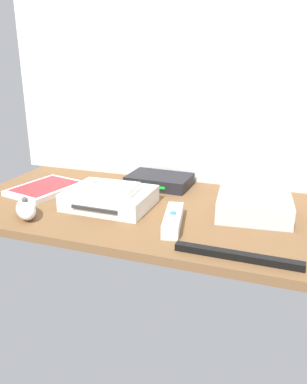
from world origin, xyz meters
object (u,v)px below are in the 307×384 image
game_case (45,188)px  game_console (110,198)px  network_router (159,181)px  remote_nunchuk (26,209)px  mini_computer (254,204)px  remote_classic_pad (108,188)px  remote_wand (173,220)px  sensor_bar (237,256)px

game_case → game_console: bearing=0.6°
network_router → game_case: bearing=-150.7°
game_console → remote_nunchuk: bearing=-138.9°
game_console → mini_computer: (34.99, 6.72, 0.44)cm
network_router → remote_classic_pad: bearing=-104.9°
game_console → remote_nunchuk: size_ratio=2.08×
remote_wand → remote_nunchuk: remote_nunchuk is taller
network_router → sensor_bar: size_ratio=0.77×
game_console → remote_wand: game_console is taller
mini_computer → remote_wand: (-16.28, -13.04, -1.13)cm
game_case → mini_computer: bearing=14.2°
network_router → remote_nunchuk: bearing=-121.8°
game_case → remote_nunchuk: (7.29, -17.89, 1.28)cm
game_console → remote_classic_pad: remote_classic_pad is taller
remote_nunchuk → remote_classic_pad: size_ratio=0.70×
network_router → sensor_bar: 45.89cm
game_console → remote_classic_pad: (0.19, -1.26, 3.21)cm
mini_computer → remote_classic_pad: remote_classic_pad is taller
game_console → remote_classic_pad: 3.45cm
game_case → remote_classic_pad: size_ratio=1.46×
game_console → remote_nunchuk: (-15.50, -13.20, -0.16)cm
remote_nunchuk → game_console: bearing=-4.3°
remote_wand → remote_classic_pad: bearing=153.5°
mini_computer → remote_nunchuk: (-50.49, -19.91, -0.60)cm
mini_computer → game_case: size_ratio=0.87×
mini_computer → game_case: mini_computer is taller
game_case → remote_wand: (41.51, -11.01, 0.75)cm
sensor_bar → network_router: bearing=128.0°
game_case → remote_classic_pad: 24.19cm
mini_computer → network_router: bearing=155.3°
network_router → remote_classic_pad: size_ratio=1.26×
game_console → remote_wand: size_ratio=1.39×
sensor_bar → remote_wand: bearing=147.3°
sensor_bar → mini_computer: bearing=89.3°
game_console → remote_nunchuk: remote_nunchuk is taller
network_router → remote_wand: same height
network_router → sensor_bar: (27.87, -36.44, -1.00)cm
game_case → remote_wand: size_ratio=1.41×
remote_wand → sensor_bar: size_ratio=0.63×
game_case → network_router: size_ratio=1.16×
remote_classic_pad → sensor_bar: 37.85cm
remote_wand → game_case: bearing=153.9°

